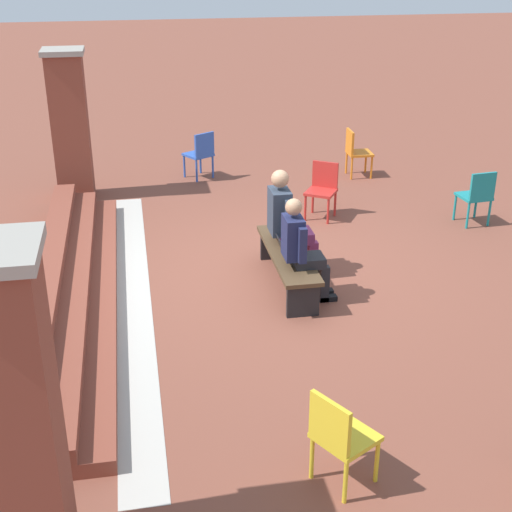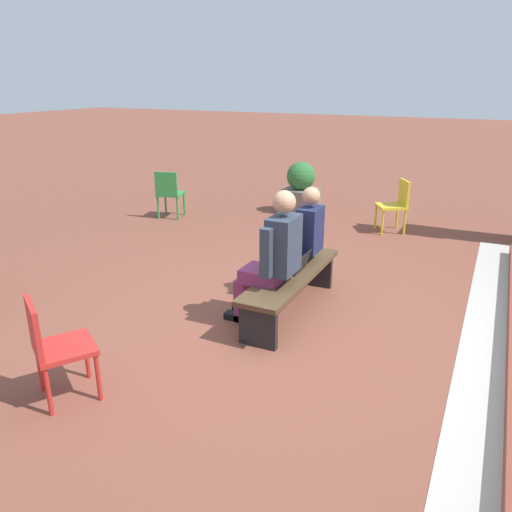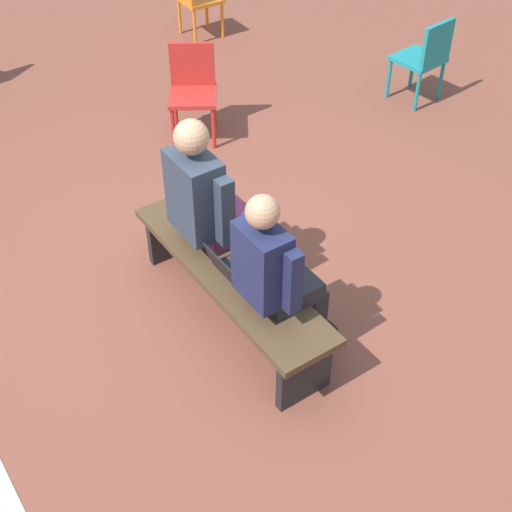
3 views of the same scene
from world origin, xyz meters
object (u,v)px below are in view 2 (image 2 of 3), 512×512
object	(u,v)px
laptop	(295,266)
plastic_chair_near_bench_left	(53,344)
bench	(291,281)
person_student	(301,239)
person_adult	(273,255)
planter	(301,189)
plastic_chair_by_pillar	(396,202)
plastic_chair_far_right	(169,191)

from	to	relation	value
laptop	plastic_chair_near_bench_left	bearing A→B (deg)	-24.67
laptop	bench	bearing A→B (deg)	-10.58
bench	plastic_chair_near_bench_left	world-z (taller)	plastic_chair_near_bench_left
bench	person_student	size ratio (longest dim) A/B	1.41
laptop	person_adult	bearing A→B (deg)	-11.81
person_student	person_adult	size ratio (longest dim) A/B	0.92
plastic_chair_near_bench_left	planter	bearing A→B (deg)	-176.18
laptop	plastic_chair_near_bench_left	distance (m)	2.49
bench	person_adult	bearing A→B (deg)	-12.05
person_student	plastic_chair_near_bench_left	size ratio (longest dim) A/B	1.52
person_student	plastic_chair_by_pillar	xyz separation A→B (m)	(-3.08, 0.44, -0.21)
person_adult	plastic_chair_near_bench_left	world-z (taller)	person_adult
bench	plastic_chair_by_pillar	distance (m)	3.52
person_adult	plastic_chair_by_pillar	xyz separation A→B (m)	(-3.82, 0.45, -0.25)
plastic_chair_near_bench_left	plastic_chair_by_pillar	size ratio (longest dim) A/B	1.00
plastic_chair_near_bench_left	person_adult	bearing A→B (deg)	152.91
plastic_chair_by_pillar	planter	world-z (taller)	planter
plastic_chair_near_bench_left	planter	distance (m)	6.17
bench	plastic_chair_by_pillar	bearing A→B (deg)	173.83
person_student	planter	distance (m)	3.82
person_student	laptop	size ratio (longest dim) A/B	4.00
person_student	plastic_chair_by_pillar	distance (m)	3.12
laptop	planter	bearing A→B (deg)	-159.58
bench	plastic_chair_far_right	size ratio (longest dim) A/B	2.14
plastic_chair_by_pillar	laptop	bearing A→B (deg)	-6.08
plastic_chair_far_right	bench	bearing A→B (deg)	52.59
plastic_chair_far_right	plastic_chair_by_pillar	world-z (taller)	same
plastic_chair_near_bench_left	plastic_chair_by_pillar	distance (m)	5.86
person_student	person_adult	xyz separation A→B (m)	(0.74, -0.01, 0.04)
plastic_chair_near_bench_left	plastic_chair_by_pillar	world-z (taller)	same
person_adult	plastic_chair_by_pillar	size ratio (longest dim) A/B	1.65
person_adult	plastic_chair_far_right	bearing A→B (deg)	-131.34
planter	laptop	bearing A→B (deg)	20.42
person_adult	laptop	xyz separation A→B (m)	(-0.39, 0.08, -0.23)
plastic_chair_far_right	plastic_chair_by_pillar	size ratio (longest dim) A/B	1.00
person_adult	planter	world-z (taller)	person_adult
plastic_chair_far_right	plastic_chair_near_bench_left	bearing A→B (deg)	26.18
person_adult	planter	distance (m)	4.51
planter	plastic_chair_by_pillar	bearing A→B (deg)	75.59
bench	person_adult	distance (m)	0.51
person_student	planter	size ratio (longest dim) A/B	1.36
person_adult	laptop	world-z (taller)	person_adult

